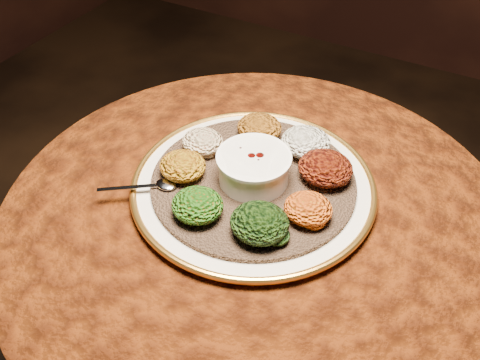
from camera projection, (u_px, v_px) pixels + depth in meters
The scene contains 13 objects.
table at pixel (254, 268), 1.12m from camera, with size 0.96×0.96×0.73m.
platter at pixel (253, 186), 1.03m from camera, with size 0.51×0.51×0.02m.
injera at pixel (253, 181), 1.02m from camera, with size 0.39×0.39×0.01m, color brown.
stew_bowl at pixel (254, 166), 0.99m from camera, with size 0.14×0.14×0.06m.
spoon at pixel (160, 185), 1.00m from camera, with size 0.13×0.09×0.01m.
portion_ayib at pixel (306, 142), 1.06m from camera, with size 0.10×0.09×0.05m, color white.
portion_kitfo at pixel (325, 168), 1.00m from camera, with size 0.10×0.10×0.05m, color black.
portion_tikil at pixel (308, 209), 0.93m from camera, with size 0.09×0.08×0.04m, color #AE730E.
portion_gomen at pixel (259, 223), 0.90m from camera, with size 0.10×0.10×0.05m, color black.
portion_mixveg at pixel (197, 205), 0.93m from camera, with size 0.09×0.09×0.04m, color #8C3809.
portion_kik at pixel (183, 166), 1.01m from camera, with size 0.09×0.09×0.04m, color #AD7B0F.
portion_timatim at pixel (203, 142), 1.07m from camera, with size 0.08×0.08×0.04m, color maroon.
portion_shiro at pixel (259, 128), 1.10m from camera, with size 0.09×0.09×0.04m, color #8A4C10.
Camera 1 is at (0.31, -0.63, 1.45)m, focal length 40.00 mm.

